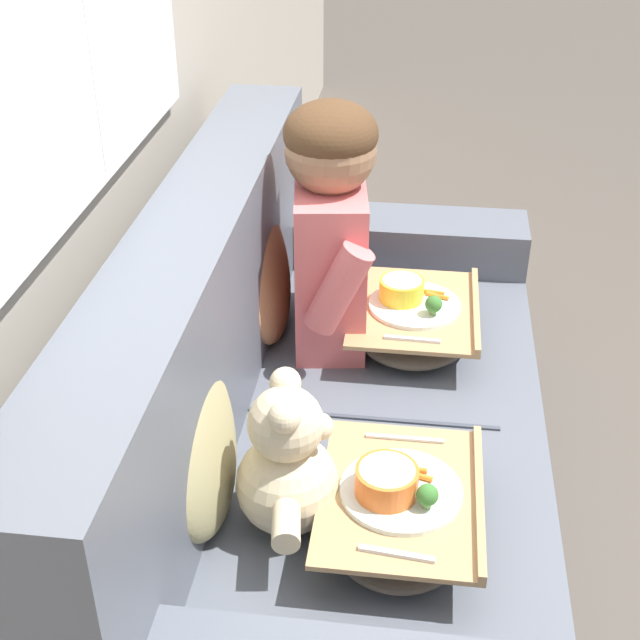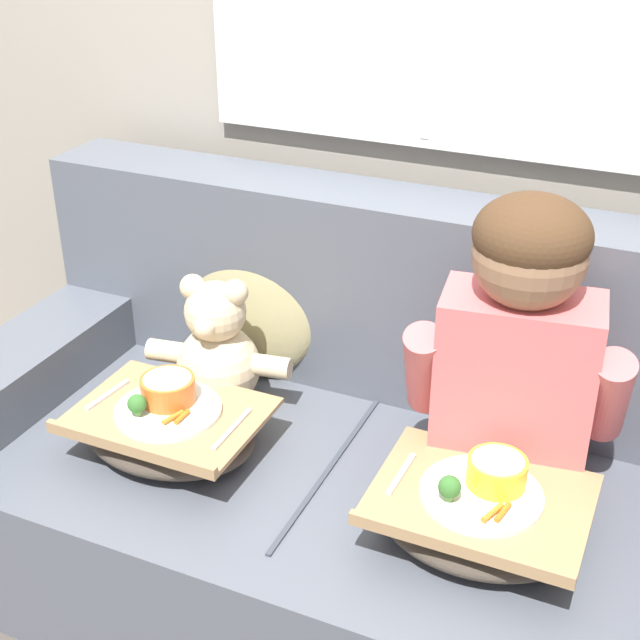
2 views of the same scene
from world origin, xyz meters
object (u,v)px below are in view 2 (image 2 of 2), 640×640
Objects in this scene: throw_pillow_behind_child at (531,361)px; couch at (350,467)px; child_figure at (520,333)px; lap_tray_teddy at (170,428)px; throw_pillow_behind_teddy at (252,303)px; lap_tray_child at (479,514)px; teddy_bear at (217,352)px.

couch is at bearing -151.27° from throw_pillow_behind_child.
child_figure is at bearing 2.28° from couch.
throw_pillow_behind_child is 0.86m from lap_tray_teddy.
throw_pillow_behind_teddy is at bearing 180.00° from throw_pillow_behind_child.
throw_pillow_behind_child is at bearing 28.73° from couch.
throw_pillow_behind_teddy is 0.86m from lap_tray_child.
couch reaches higher than lap_tray_child.
throw_pillow_behind_teddy reaches higher than lap_tray_child.
child_figure is (0.37, 0.01, 0.45)m from couch.
couch is 4.46× the size of throw_pillow_behind_child.
throw_pillow_behind_teddy is 0.96× the size of lap_tray_child.
couch is 0.45m from lap_tray_child.
child_figure is at bearing 90.13° from lap_tray_child.
throw_pillow_behind_teddy is 0.44m from lap_tray_teddy.
child_figure is 0.38m from lap_tray_child.
throw_pillow_behind_child reaches higher than lap_tray_teddy.
couch is 2.86× the size of child_figure.
child_figure is at bearing 0.28° from teddy_bear.
lap_tray_child is (0.00, -0.42, -0.13)m from throw_pillow_behind_child.
child_figure reaches higher than couch.
throw_pillow_behind_child is at bearing 0.00° from throw_pillow_behind_teddy.
throw_pillow_behind_child is 1.13× the size of teddy_bear.
couch is 0.45m from lap_tray_teddy.
lap_tray_teddy is at bearing -149.76° from couch.
lap_tray_child is at bearing 0.01° from lap_tray_teddy.
lap_tray_teddy is at bearing -162.69° from child_figure.
throw_pillow_behind_teddy is 0.20m from teddy_bear.
couch is 5.02× the size of teddy_bear.
child_figure is 0.77m from teddy_bear.
teddy_bear is 0.78m from lap_tray_child.
teddy_bear is 0.24m from lap_tray_teddy.
child_figure reaches higher than throw_pillow_behind_teddy.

